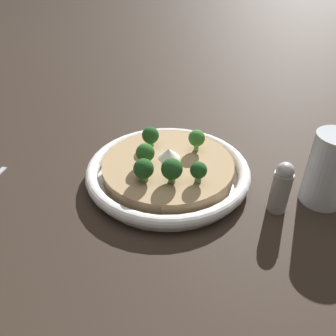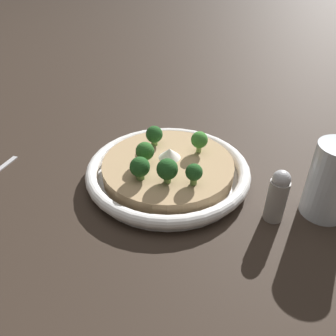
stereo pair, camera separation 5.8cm
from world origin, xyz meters
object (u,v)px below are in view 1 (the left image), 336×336
Objects in this scene: risotto_bowl at (168,170)px; broccoli_front at (199,171)px; broccoli_right at (197,138)px; broccoli_left at (144,169)px; broccoli_front_left at (172,170)px; broccoli_back_right at (150,136)px; pepper_shaker at (281,187)px; drinking_glass at (329,170)px; broccoli_back_left at (145,153)px.

broccoli_front is (-0.03, -0.07, 0.04)m from risotto_bowl.
broccoli_right reaches higher than broccoli_left.
broccoli_front_left is 0.12m from broccoli_back_right.
broccoli_front_left is 0.17m from pepper_shaker.
drinking_glass is at bearing -62.89° from broccoli_front_left.
risotto_bowl is at bearing 91.70° from pepper_shaker.
broccoli_front is at bearing -155.11° from broccoli_right.
broccoli_right is 0.97× the size of broccoli_front_left.
broccoli_right is at bearing 2.00° from broccoli_front_left.
broccoli_right is 0.11m from broccoli_front_left.
drinking_glass is at bearing -88.78° from broccoli_right.
pepper_shaker is (0.04, -0.12, -0.01)m from broccoli_front.
drinking_glass is 1.37× the size of pepper_shaker.
broccoli_left is at bearing 116.32° from drinking_glass.
broccoli_back_right is at bearing 24.18° from broccoli_left.
broccoli_front is at bearing 106.51° from pepper_shaker.
broccoli_front_left is at bearing -134.01° from broccoli_back_right.
broccoli_front reaches higher than risotto_bowl.
broccoli_back_left is 0.46× the size of pepper_shaker.
broccoli_left is at bearing 172.06° from risotto_bowl.
broccoli_right is at bearing 24.89° from broccoli_front.
broccoli_back_left is 1.07× the size of broccoli_back_right.
pepper_shaker reaches higher than broccoli_left.
broccoli_front_left is 0.35× the size of drinking_glass.
pepper_shaker reaches higher than broccoli_back_right.
broccoli_back_left is (0.00, 0.10, 0.00)m from broccoli_front.
pepper_shaker is (-0.05, -0.16, -0.02)m from broccoli_right.
broccoli_left is 0.45× the size of pepper_shaker.
broccoli_left is 0.32× the size of drinking_glass.
broccoli_front_left is 0.25m from drinking_glass.
broccoli_back_right is at bearing 45.99° from broccoli_front_left.
broccoli_back_right is 0.11m from broccoli_left.
broccoli_front_left is (-0.11, -0.00, -0.00)m from broccoli_right.
drinking_glass reaches higher than risotto_bowl.
broccoli_front_left reaches higher than broccoli_left.
drinking_glass reaches higher than broccoli_back_left.
broccoli_back_right is (0.03, 0.05, 0.04)m from risotto_bowl.
risotto_bowl is at bearing -7.94° from broccoli_left.
broccoli_left is (-0.12, 0.04, -0.00)m from broccoli_right.
broccoli_back_left reaches higher than broccoli_left.
broccoli_back_right is 0.43× the size of pepper_shaker.
broccoli_front is at bearing -63.28° from broccoli_front_left.
pepper_shaker is at bearing 133.87° from drinking_glass.
broccoli_back_right is (0.06, 0.02, -0.00)m from broccoli_back_left.
broccoli_front is at bearing -113.73° from risotto_bowl.
broccoli_front_left is 0.48× the size of pepper_shaker.
broccoli_back_left is 0.06m from broccoli_back_right.
pepper_shaker is (-0.06, 0.06, -0.02)m from drinking_glass.
broccoli_back_right is 0.31× the size of drinking_glass.
pepper_shaker is (0.05, -0.16, -0.02)m from broccoli_front_left.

